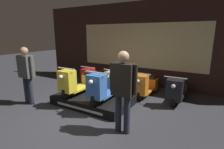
{
  "coord_description": "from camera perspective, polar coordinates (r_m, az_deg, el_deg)",
  "views": [
    {
      "loc": [
        2.55,
        -2.92,
        2.02
      ],
      "look_at": [
        -0.13,
        1.71,
        0.76
      ],
      "focal_mm": 28.0,
      "sensor_mm": 36.0,
      "label": 1
    }
  ],
  "objects": [
    {
      "name": "scooter_display_right",
      "position": [
        4.77,
        -1.57,
        -3.94
      ],
      "size": [
        0.6,
        1.53,
        0.86
      ],
      "color": "black",
      "rests_on": "display_platform"
    },
    {
      "name": "shop_wall_back",
      "position": [
        6.99,
        8.73,
        9.66
      ],
      "size": [
        9.18,
        0.09,
        3.2
      ],
      "color": "#331E19",
      "rests_on": "ground_plane"
    },
    {
      "name": "ground_plane",
      "position": [
        4.37,
        -10.12,
        -14.44
      ],
      "size": [
        30.0,
        30.0,
        0.0
      ],
      "primitive_type": "plane",
      "color": "#2D2D33"
    },
    {
      "name": "scooter_backrow_0",
      "position": [
        6.79,
        -5.15,
        -1.0
      ],
      "size": [
        0.6,
        1.53,
        0.86
      ],
      "color": "black",
      "rests_on": "ground_plane"
    },
    {
      "name": "scooter_backrow_3",
      "position": [
        5.67,
        20.57,
        -4.68
      ],
      "size": [
        0.6,
        1.53,
        0.86
      ],
      "color": "black",
      "rests_on": "ground_plane"
    },
    {
      "name": "display_platform",
      "position": [
        5.2,
        -6.08,
        -8.14
      ],
      "size": [
        2.16,
        1.34,
        0.25
      ],
      "color": "black",
      "rests_on": "ground_plane"
    },
    {
      "name": "person_right_browsing",
      "position": [
        3.47,
        3.61,
        -3.76
      ],
      "size": [
        0.59,
        0.24,
        1.7
      ],
      "color": "#232838",
      "rests_on": "ground_plane"
    },
    {
      "name": "scooter_backrow_2",
      "position": [
        5.9,
        10.98,
        -3.38
      ],
      "size": [
        0.6,
        1.53,
        0.86
      ],
      "color": "black",
      "rests_on": "ground_plane"
    },
    {
      "name": "scooter_backrow_1",
      "position": [
        6.28,
        2.34,
        -2.13
      ],
      "size": [
        0.6,
        1.53,
        0.86
      ],
      "color": "black",
      "rests_on": "ground_plane"
    },
    {
      "name": "person_left_browsing",
      "position": [
        5.52,
        -26.2,
        1.05
      ],
      "size": [
        0.6,
        0.25,
        1.66
      ],
      "color": "#232838",
      "rests_on": "ground_plane"
    },
    {
      "name": "scooter_display_left",
      "position": [
        5.33,
        -10.52,
        -2.32
      ],
      "size": [
        0.6,
        1.53,
        0.86
      ],
      "color": "black",
      "rests_on": "display_platform"
    }
  ]
}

